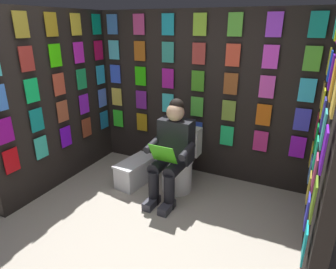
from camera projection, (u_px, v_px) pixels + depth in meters
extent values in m
plane|color=#B2A899|center=(116.00, 263.00, 2.60)|extent=(30.00, 30.00, 0.00)
cube|color=black|center=(199.00, 96.00, 3.90)|extent=(3.03, 0.10, 2.16)
cube|color=#32DB28|center=(118.00, 118.00, 4.52)|extent=(0.17, 0.01, 0.26)
cube|color=#B78A14|center=(142.00, 122.00, 4.34)|extent=(0.17, 0.01, 0.26)
cube|color=red|center=(168.00, 126.00, 4.17)|extent=(0.17, 0.01, 0.26)
cube|color=blue|center=(196.00, 131.00, 3.99)|extent=(0.17, 0.01, 0.26)
cube|color=#1BCC68|center=(227.00, 136.00, 3.82)|extent=(0.17, 0.01, 0.26)
cube|color=#C9237A|center=(260.00, 141.00, 3.64)|extent=(0.17, 0.01, 0.26)
cube|color=#8E10D1|center=(297.00, 147.00, 3.47)|extent=(0.17, 0.01, 0.26)
cube|color=#DEC449|center=(117.00, 97.00, 4.40)|extent=(0.17, 0.01, 0.26)
cube|color=#732191|center=(141.00, 100.00, 4.22)|extent=(0.17, 0.01, 0.26)
cube|color=#39CFD7|center=(168.00, 103.00, 4.05)|extent=(0.17, 0.01, 0.26)
cube|color=green|center=(197.00, 107.00, 3.87)|extent=(0.17, 0.01, 0.26)
cube|color=olive|center=(229.00, 111.00, 3.70)|extent=(0.17, 0.01, 0.26)
cube|color=#CF570B|center=(264.00, 115.00, 3.52)|extent=(0.17, 0.01, 0.26)
cube|color=#3A3BD6|center=(302.00, 120.00, 3.35)|extent=(0.17, 0.01, 0.26)
cube|color=blue|center=(115.00, 74.00, 4.28)|extent=(0.17, 0.01, 0.26)
cube|color=#29C90D|center=(140.00, 76.00, 4.10)|extent=(0.17, 0.01, 0.26)
cube|color=#A41794|center=(168.00, 78.00, 3.93)|extent=(0.17, 0.01, 0.26)
cube|color=#3E911D|center=(198.00, 81.00, 3.75)|extent=(0.17, 0.01, 0.26)
cube|color=brown|center=(231.00, 84.00, 3.58)|extent=(0.17, 0.01, 0.26)
cube|color=#DD45BD|center=(267.00, 87.00, 3.40)|extent=(0.17, 0.01, 0.26)
cube|color=#30BFED|center=(307.00, 90.00, 3.23)|extent=(0.17, 0.01, 0.26)
cube|color=#49C3D7|center=(114.00, 50.00, 4.16)|extent=(0.17, 0.01, 0.26)
cube|color=#A65717|center=(140.00, 51.00, 3.99)|extent=(0.17, 0.01, 0.26)
cube|color=teal|center=(168.00, 52.00, 3.81)|extent=(0.17, 0.01, 0.26)
cube|color=#A1342F|center=(199.00, 54.00, 3.63)|extent=(0.17, 0.01, 0.26)
cube|color=#DB452C|center=(233.00, 55.00, 3.46)|extent=(0.17, 0.01, 0.26)
cube|color=#DD3ED9|center=(271.00, 57.00, 3.28)|extent=(0.17, 0.01, 0.26)
cube|color=green|center=(312.00, 59.00, 3.11)|extent=(0.17, 0.01, 0.26)
cube|color=#3B6DBA|center=(112.00, 24.00, 4.04)|extent=(0.17, 0.01, 0.26)
cube|color=#BB397A|center=(139.00, 24.00, 3.87)|extent=(0.17, 0.01, 0.26)
cube|color=teal|center=(168.00, 24.00, 3.69)|extent=(0.17, 0.01, 0.26)
cube|color=#81B92C|center=(200.00, 24.00, 3.52)|extent=(0.17, 0.01, 0.26)
cube|color=green|center=(235.00, 24.00, 3.34)|extent=(0.17, 0.01, 0.26)
cube|color=#A039EC|center=(274.00, 25.00, 3.16)|extent=(0.17, 0.01, 0.26)
cube|color=#138C7F|center=(318.00, 25.00, 2.99)|extent=(0.17, 0.01, 0.26)
cube|color=black|center=(330.00, 141.00, 2.42)|extent=(0.10, 1.95, 2.16)
cube|color=yellow|center=(311.00, 154.00, 3.28)|extent=(0.01, 0.17, 0.26)
cube|color=#4A81D5|center=(310.00, 169.00, 2.95)|extent=(0.01, 0.17, 0.26)
cube|color=#A38E2B|center=(309.00, 187.00, 2.62)|extent=(0.01, 0.17, 0.26)
cube|color=#3335CE|center=(307.00, 211.00, 2.28)|extent=(0.01, 0.17, 0.26)
cube|color=#12ACB3|center=(305.00, 243.00, 1.95)|extent=(0.01, 0.17, 0.26)
cube|color=#A22336|center=(317.00, 125.00, 3.16)|extent=(0.01, 0.17, 0.26)
cube|color=#08922E|center=(316.00, 137.00, 2.83)|extent=(0.01, 0.17, 0.26)
cube|color=#20C38A|center=(315.00, 153.00, 2.50)|extent=(0.01, 0.17, 0.26)
cube|color=#B43D69|center=(315.00, 172.00, 2.16)|extent=(0.01, 0.17, 0.26)
cube|color=olive|center=(313.00, 200.00, 1.83)|extent=(0.01, 0.17, 0.26)
cube|color=#B28F37|center=(322.00, 94.00, 3.04)|extent=(0.01, 0.17, 0.26)
cube|color=#C1C617|center=(323.00, 103.00, 2.71)|extent=(0.01, 0.17, 0.26)
cube|color=#2F2F9F|center=(323.00, 114.00, 2.38)|extent=(0.01, 0.17, 0.26)
cube|color=#3BB5B5|center=(323.00, 129.00, 2.04)|extent=(0.01, 0.17, 0.26)
cube|color=#6E19D0|center=(324.00, 150.00, 1.71)|extent=(0.01, 0.17, 0.26)
cube|color=yellow|center=(329.00, 61.00, 2.92)|extent=(0.01, 0.17, 0.26)
cube|color=blue|center=(330.00, 66.00, 2.59)|extent=(0.01, 0.17, 0.26)
cube|color=#5F11B2|center=(331.00, 72.00, 2.26)|extent=(0.01, 0.17, 0.26)
cube|color=orange|center=(333.00, 80.00, 1.92)|extent=(0.01, 0.17, 0.26)
cube|color=yellow|center=(335.00, 92.00, 1.59)|extent=(0.01, 0.17, 0.26)
cube|color=#21BEAF|center=(336.00, 25.00, 2.80)|extent=(0.01, 0.17, 0.26)
cube|color=black|center=(56.00, 101.00, 3.66)|extent=(0.10, 1.95, 2.16)
cube|color=red|center=(12.00, 161.00, 3.12)|extent=(0.01, 0.17, 0.26)
cube|color=#38CCB4|center=(41.00, 148.00, 3.46)|extent=(0.01, 0.17, 0.26)
cube|color=#7512E5|center=(66.00, 137.00, 3.79)|extent=(0.01, 0.17, 0.26)
cube|color=#984228|center=(87.00, 127.00, 4.12)|extent=(0.01, 0.17, 0.26)
cube|color=#1A6EB2|center=(104.00, 120.00, 4.46)|extent=(0.01, 0.17, 0.26)
cube|color=#8F0F8D|center=(5.00, 131.00, 3.00)|extent=(0.01, 0.17, 0.26)
cube|color=teal|center=(37.00, 120.00, 3.34)|extent=(0.01, 0.17, 0.26)
cube|color=#AD5436|center=(63.00, 111.00, 3.67)|extent=(0.01, 0.17, 0.26)
cube|color=#9722E6|center=(84.00, 104.00, 4.00)|extent=(0.01, 0.17, 0.26)
cube|color=#4A73EE|center=(102.00, 98.00, 4.34)|extent=(0.01, 0.17, 0.26)
cube|color=#14D063|center=(32.00, 91.00, 3.22)|extent=(0.01, 0.17, 0.26)
cube|color=#C84B34|center=(59.00, 84.00, 3.55)|extent=(0.01, 0.17, 0.26)
cube|color=#1CA058|center=(82.00, 79.00, 3.88)|extent=(0.01, 0.17, 0.26)
cube|color=#28AED5|center=(101.00, 75.00, 4.22)|extent=(0.01, 0.17, 0.26)
cube|color=#A8302A|center=(27.00, 59.00, 3.10)|extent=(0.01, 0.17, 0.26)
cube|color=#3FF00D|center=(55.00, 55.00, 3.43)|extent=(0.01, 0.17, 0.26)
cube|color=#D924D3|center=(79.00, 53.00, 3.76)|extent=(0.01, 0.17, 0.26)
cube|color=#B90B46|center=(99.00, 50.00, 4.10)|extent=(0.01, 0.17, 0.26)
cube|color=#A18E2A|center=(21.00, 25.00, 2.98)|extent=(0.01, 0.17, 0.26)
cube|color=#A8871D|center=(51.00, 24.00, 3.31)|extent=(0.01, 0.17, 0.26)
cube|color=yellow|center=(76.00, 24.00, 3.64)|extent=(0.01, 0.17, 0.26)
cube|color=#08976F|center=(97.00, 24.00, 3.98)|extent=(0.01, 0.17, 0.26)
cylinder|color=white|center=(177.00, 175.00, 3.69)|extent=(0.38, 0.38, 0.40)
cylinder|color=white|center=(177.00, 160.00, 3.62)|extent=(0.41, 0.41, 0.02)
cube|color=white|center=(186.00, 140.00, 3.77)|extent=(0.38, 0.19, 0.36)
cylinder|color=white|center=(183.00, 143.00, 3.70)|extent=(0.39, 0.08, 0.39)
cube|color=black|center=(176.00, 140.00, 3.49)|extent=(0.40, 0.23, 0.52)
sphere|color=tan|center=(175.00, 112.00, 3.34)|extent=(0.21, 0.21, 0.21)
sphere|color=black|center=(177.00, 106.00, 3.34)|extent=(0.17, 0.17, 0.17)
cylinder|color=black|center=(176.00, 167.00, 3.37)|extent=(0.16, 0.40, 0.15)
cylinder|color=black|center=(161.00, 164.00, 3.46)|extent=(0.16, 0.40, 0.15)
cylinder|color=black|center=(169.00, 192.00, 3.30)|extent=(0.12, 0.12, 0.42)
cylinder|color=black|center=(154.00, 188.00, 3.39)|extent=(0.12, 0.12, 0.42)
cube|color=#33333D|center=(167.00, 207.00, 3.31)|extent=(0.11, 0.26, 0.09)
cube|color=#33333D|center=(151.00, 203.00, 3.40)|extent=(0.11, 0.26, 0.09)
cylinder|color=black|center=(187.00, 151.00, 3.26)|extent=(0.09, 0.31, 0.13)
cylinder|color=black|center=(153.00, 144.00, 3.45)|extent=(0.09, 0.31, 0.13)
cube|color=#38AA15|center=(163.00, 154.00, 3.23)|extent=(0.30, 0.13, 0.23)
cube|color=silver|center=(136.00, 173.00, 3.87)|extent=(0.34, 0.60, 0.29)
cube|color=white|center=(135.00, 162.00, 3.81)|extent=(0.36, 0.62, 0.03)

